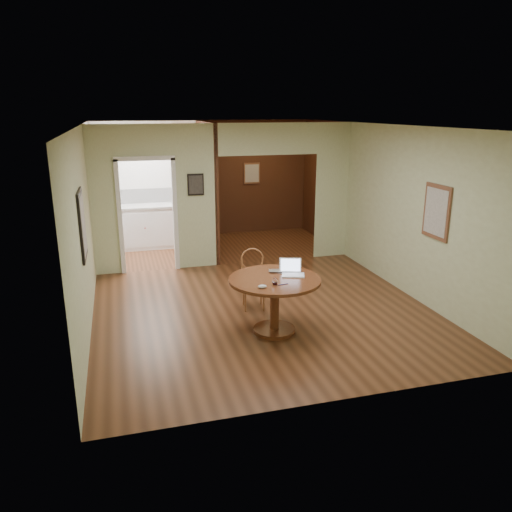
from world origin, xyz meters
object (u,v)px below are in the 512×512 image
object	(u,v)px
chair	(253,275)
open_laptop	(292,270)
closed_laptop	(281,272)
dining_table	(275,292)

from	to	relation	value
chair	open_laptop	world-z (taller)	open_laptop
chair	closed_laptop	distance (m)	0.84
dining_table	closed_laptop	bearing A→B (deg)	50.80
dining_table	closed_laptop	world-z (taller)	closed_laptop
dining_table	open_laptop	size ratio (longest dim) A/B	3.51
dining_table	open_laptop	world-z (taller)	open_laptop
open_laptop	closed_laptop	size ratio (longest dim) A/B	1.06
chair	dining_table	bearing A→B (deg)	-79.28
chair	open_laptop	size ratio (longest dim) A/B	2.60
chair	closed_laptop	bearing A→B (deg)	-67.55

